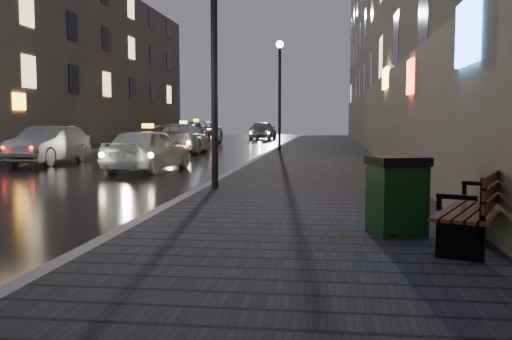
{
  "coord_description": "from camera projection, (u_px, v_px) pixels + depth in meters",
  "views": [
    {
      "loc": [
        4.21,
        -5.75,
        1.58
      ],
      "look_at": [
        3.15,
        2.63,
        0.85
      ],
      "focal_mm": 40.0,
      "sensor_mm": 36.0,
      "label": 1
    }
  ],
  "objects": [
    {
      "name": "lamp_near",
      "position": [
        214.0,
        28.0,
        11.74
      ],
      "size": [
        0.36,
        0.36,
        5.28
      ],
      "color": "black",
      "rests_on": "sidewalk"
    },
    {
      "name": "building_near",
      "position": [
        385.0,
        26.0,
        29.6
      ],
      "size": [
        1.8,
        50.0,
        13.0
      ],
      "primitive_type": "cube",
      "color": "#605B54",
      "rests_on": "ground"
    },
    {
      "name": "curb",
      "position": [
        270.0,
        153.0,
        26.91
      ],
      "size": [
        0.2,
        58.0,
        0.15
      ],
      "primitive_type": "cube",
      "color": "slate",
      "rests_on": "ground"
    },
    {
      "name": "car_left_mid",
      "position": [
        48.0,
        145.0,
        20.9
      ],
      "size": [
        1.5,
        4.22,
        1.38
      ],
      "primitive_type": "imported",
      "rotation": [
        0.0,
        0.0,
        -0.01
      ],
      "color": "gray",
      "rests_on": "ground"
    },
    {
      "name": "taxi_far",
      "position": [
        196.0,
        133.0,
        38.44
      ],
      "size": [
        2.85,
        5.72,
        1.56
      ],
      "primitive_type": "imported",
      "rotation": [
        0.0,
        0.0,
        -0.05
      ],
      "color": "silver",
      "rests_on": "ground"
    },
    {
      "name": "building_far_c",
      "position": [
        109.0,
        72.0,
        46.11
      ],
      "size": [
        6.0,
        22.0,
        11.0
      ],
      "primitive_type": "cube",
      "color": "#6B6051",
      "rests_on": "ground"
    },
    {
      "name": "trash_bin",
      "position": [
        397.0,
        195.0,
        7.2
      ],
      "size": [
        0.81,
        0.81,
        0.99
      ],
      "rotation": [
        0.0,
        0.0,
        0.32
      ],
      "color": "black",
      "rests_on": "sidewalk"
    },
    {
      "name": "curb_far",
      "position": [
        90.0,
        151.0,
        28.02
      ],
      "size": [
        0.2,
        58.0,
        0.15
      ],
      "primitive_type": "cube",
      "color": "slate",
      "rests_on": "ground"
    },
    {
      "name": "sidewalk",
      "position": [
        321.0,
        153.0,
        26.61
      ],
      "size": [
        4.6,
        58.0,
        0.15
      ],
      "primitive_type": "cube",
      "color": "black",
      "rests_on": "ground"
    },
    {
      "name": "lamp_far",
      "position": [
        280.0,
        81.0,
        27.56
      ],
      "size": [
        0.36,
        0.36,
        5.28
      ],
      "color": "black",
      "rests_on": "sidewalk"
    },
    {
      "name": "taxi_near",
      "position": [
        148.0,
        149.0,
        17.98
      ],
      "size": [
        2.12,
        4.15,
        1.35
      ],
      "primitive_type": "imported",
      "rotation": [
        0.0,
        0.0,
        3.01
      ],
      "color": "white",
      "rests_on": "ground"
    },
    {
      "name": "car_far",
      "position": [
        263.0,
        130.0,
        47.76
      ],
      "size": [
        2.11,
        4.66,
        1.55
      ],
      "primitive_type": "imported",
      "rotation": [
        0.0,
        0.0,
        3.08
      ],
      "color": "#9C9BA3",
      "rests_on": "ground"
    },
    {
      "name": "taxi_mid",
      "position": [
        184.0,
        138.0,
        27.77
      ],
      "size": [
        2.4,
        5.11,
        1.44
      ],
      "primitive_type": "imported",
      "rotation": [
        0.0,
        0.0,
        3.22
      ],
      "color": "silver",
      "rests_on": "ground"
    },
    {
      "name": "bench",
      "position": [
        479.0,
        209.0,
        6.42
      ],
      "size": [
        1.21,
        1.82,
        0.88
      ],
      "rotation": [
        0.0,
        0.0,
        -0.4
      ],
      "color": "black",
      "rests_on": "sidewalk"
    },
    {
      "name": "sidewalk_far",
      "position": [
        65.0,
        151.0,
        28.19
      ],
      "size": [
        2.4,
        58.0,
        0.15
      ],
      "primitive_type": "cube",
      "color": "black",
      "rests_on": "ground"
    }
  ]
}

